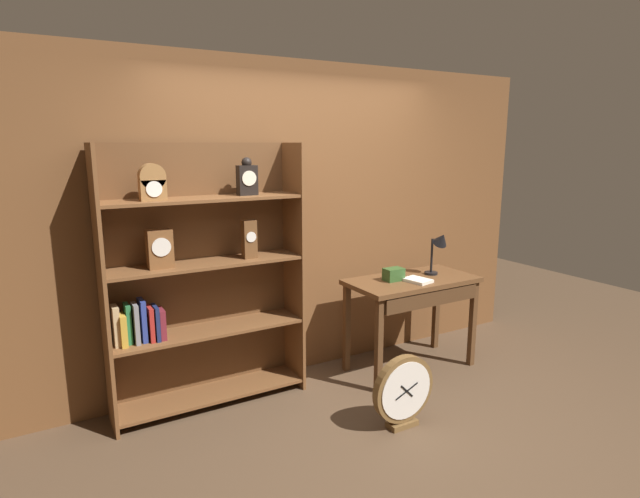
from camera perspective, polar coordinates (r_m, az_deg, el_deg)
The scene contains 8 objects.
ground_plane at distance 3.68m, azimuth 8.74°, elevation -20.46°, with size 10.00×10.00×0.00m, color #4C3826.
back_wood_panel at distance 4.31m, azimuth -2.14°, elevation 3.02°, with size 4.80×0.05×2.60m, color brown.
bookshelf at distance 3.86m, azimuth -13.32°, elevation -3.38°, with size 1.44×0.35×1.95m.
workbench at distance 4.48m, azimuth 10.34°, elevation -4.73°, with size 1.12×0.57×0.81m.
desk_lamp at distance 4.59m, azimuth 13.15°, elevation 0.49°, with size 0.19×0.19×0.40m.
toolbox_small at distance 4.37m, azimuth 8.18°, elevation -2.81°, with size 0.16×0.11×0.11m, color #2D5123.
open_repair_manual at distance 4.37m, azimuth 10.77°, elevation -3.43°, with size 0.16×0.22×0.03m, color silver.
round_clock_large at distance 3.73m, azimuth 9.25°, elevation -15.31°, with size 0.48×0.11×0.52m.
Camera 1 is at (-1.99, -2.40, 1.95)m, focal length 28.81 mm.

